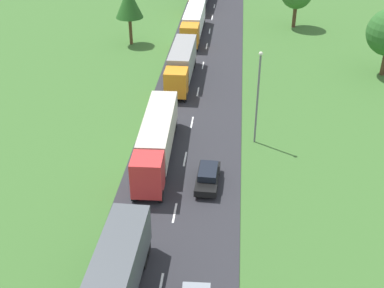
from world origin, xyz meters
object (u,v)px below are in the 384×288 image
(truck_third, at_px, (181,63))
(truck_fourth, at_px, (193,22))
(truck_second, at_px, (156,138))
(car_third, at_px, (208,176))
(lamppost_second, at_px, (258,94))
(tree_maple, at_px, (129,3))

(truck_third, bearing_deg, truck_fourth, 90.11)
(truck_second, distance_m, car_third, 6.08)
(truck_second, relative_size, truck_third, 1.13)
(car_third, xyz_separation_m, lamppost_second, (3.97, 7.38, 4.17))
(truck_third, xyz_separation_m, truck_fourth, (-0.03, 16.38, -0.08))
(lamppost_second, distance_m, tree_maple, 30.87)
(truck_second, distance_m, lamppost_second, 9.96)
(truck_second, distance_m, truck_fourth, 33.81)
(truck_fourth, height_order, tree_maple, tree_maple)
(truck_second, xyz_separation_m, truck_fourth, (0.25, 33.81, -0.00))
(truck_second, xyz_separation_m, car_third, (4.76, -3.55, -1.30))
(car_third, bearing_deg, truck_third, 102.05)
(lamppost_second, height_order, tree_maple, lamppost_second)
(truck_fourth, distance_m, lamppost_second, 31.28)
(truck_second, xyz_separation_m, truck_third, (0.28, 17.43, 0.08))
(car_third, xyz_separation_m, tree_maple, (-12.97, 33.18, 5.02))
(truck_fourth, relative_size, tree_maple, 1.74)
(car_third, height_order, lamppost_second, lamppost_second)
(truck_second, distance_m, tree_maple, 30.97)
(truck_fourth, bearing_deg, tree_maple, -153.70)
(truck_third, xyz_separation_m, car_third, (4.48, -20.98, -1.38))
(truck_fourth, bearing_deg, car_third, -83.11)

